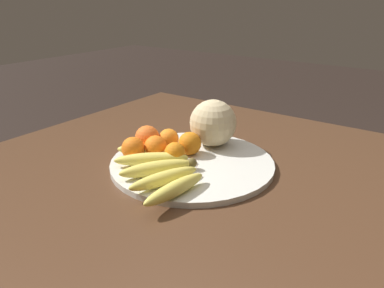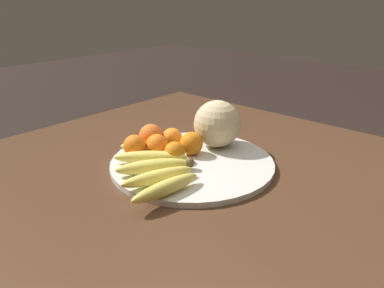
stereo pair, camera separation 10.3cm
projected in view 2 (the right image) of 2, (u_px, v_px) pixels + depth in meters
The scene contains 11 objects.
kitchen_table at pixel (192, 193), 1.09m from camera, with size 1.22×1.19×0.72m.
fruit_bowl at pixel (192, 163), 1.05m from camera, with size 0.46×0.46×0.02m.
melon at pixel (217, 124), 1.12m from camera, with size 0.14×0.14×0.14m.
banana_bunch at pixel (156, 166), 0.97m from camera, with size 0.32×0.29×0.04m.
orange_front_left at pixel (157, 145), 1.07m from camera, with size 0.06×0.06×0.06m.
orange_front_right at pixel (191, 143), 1.08m from camera, with size 0.07×0.07×0.07m.
orange_mid_center at pixel (172, 138), 1.13m from camera, with size 0.06×0.06×0.06m.
orange_back_left at pixel (175, 152), 1.03m from camera, with size 0.06×0.06×0.06m.
orange_back_right at pixel (135, 146), 1.06m from camera, with size 0.07×0.07×0.07m.
orange_top_small at pixel (151, 136), 1.12m from camera, with size 0.07×0.07×0.07m.
produce_tag at pixel (161, 164), 1.02m from camera, with size 0.10×0.09×0.00m.
Camera 2 is at (0.63, -0.71, 1.17)m, focal length 35.00 mm.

